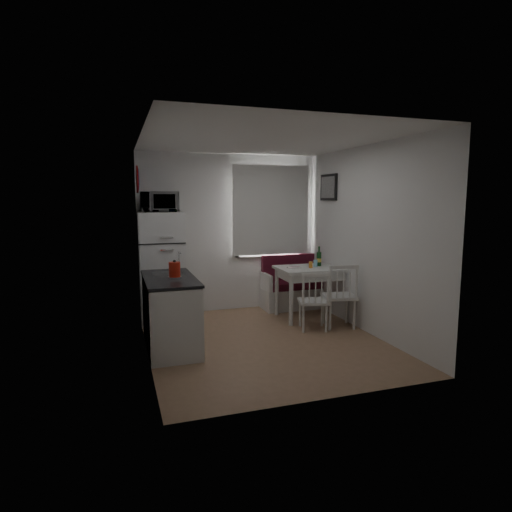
{
  "coord_description": "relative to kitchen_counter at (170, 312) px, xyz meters",
  "views": [
    {
      "loc": [
        -1.81,
        -5.15,
        1.86
      ],
      "look_at": [
        0.05,
        0.5,
        1.07
      ],
      "focal_mm": 30.0,
      "sensor_mm": 36.0,
      "label": 1
    }
  ],
  "objects": [
    {
      "name": "floor",
      "position": [
        1.2,
        -0.16,
        -0.46
      ],
      "size": [
        3.0,
        3.5,
        0.02
      ],
      "primitive_type": "cube",
      "color": "#916D4D",
      "rests_on": "ground"
    },
    {
      "name": "ceiling",
      "position": [
        1.2,
        -0.16,
        2.14
      ],
      "size": [
        3.0,
        3.5,
        0.02
      ],
      "primitive_type": "cube",
      "color": "white",
      "rests_on": "wall_back"
    },
    {
      "name": "wall_back",
      "position": [
        1.2,
        1.59,
        0.84
      ],
      "size": [
        3.0,
        0.02,
        2.6
      ],
      "primitive_type": "cube",
      "color": "white",
      "rests_on": "floor"
    },
    {
      "name": "wall_front",
      "position": [
        1.2,
        -1.91,
        0.84
      ],
      "size": [
        3.0,
        0.02,
        2.6
      ],
      "primitive_type": "cube",
      "color": "white",
      "rests_on": "floor"
    },
    {
      "name": "wall_left",
      "position": [
        -0.3,
        -0.16,
        0.84
      ],
      "size": [
        0.02,
        3.5,
        2.6
      ],
      "primitive_type": "cube",
      "color": "white",
      "rests_on": "floor"
    },
    {
      "name": "wall_right",
      "position": [
        2.7,
        -0.16,
        0.84
      ],
      "size": [
        0.02,
        3.5,
        2.6
      ],
      "primitive_type": "cube",
      "color": "white",
      "rests_on": "floor"
    },
    {
      "name": "window",
      "position": [
        1.9,
        1.56,
        1.17
      ],
      "size": [
        1.22,
        0.06,
        1.47
      ],
      "primitive_type": "cube",
      "color": "silver",
      "rests_on": "wall_back"
    },
    {
      "name": "curtain",
      "position": [
        1.9,
        1.49,
        1.22
      ],
      "size": [
        1.35,
        0.02,
        1.5
      ],
      "primitive_type": "cube",
      "color": "white",
      "rests_on": "wall_back"
    },
    {
      "name": "kitchen_counter",
      "position": [
        0.0,
        0.0,
        0.0
      ],
      "size": [
        0.62,
        1.32,
        1.16
      ],
      "color": "silver",
      "rests_on": "floor"
    },
    {
      "name": "wall_sign",
      "position": [
        -0.27,
        1.29,
        1.69
      ],
      "size": [
        0.03,
        0.4,
        0.4
      ],
      "primitive_type": "cylinder",
      "rotation": [
        0.0,
        1.57,
        0.0
      ],
      "color": "#1A449C",
      "rests_on": "wall_left"
    },
    {
      "name": "picture_frame",
      "position": [
        2.67,
        0.94,
        1.59
      ],
      "size": [
        0.04,
        0.52,
        0.42
      ],
      "primitive_type": "cube",
      "color": "black",
      "rests_on": "wall_right"
    },
    {
      "name": "bench",
      "position": [
        2.35,
        1.35,
        -0.15
      ],
      "size": [
        1.27,
        0.49,
        0.91
      ],
      "color": "silver",
      "rests_on": "floor"
    },
    {
      "name": "dining_table",
      "position": [
        2.29,
        0.68,
        0.26
      ],
      "size": [
        1.09,
        0.77,
        0.81
      ],
      "rotation": [
        0.0,
        0.0,
        -0.02
      ],
      "color": "silver",
      "rests_on": "floor"
    },
    {
      "name": "chair_left",
      "position": [
        2.04,
        0.03,
        0.07
      ],
      "size": [
        0.49,
        0.48,
        0.46
      ],
      "rotation": [
        0.0,
        0.0,
        -0.27
      ],
      "color": "silver",
      "rests_on": "floor"
    },
    {
      "name": "chair_right",
      "position": [
        2.45,
        0.02,
        0.13
      ],
      "size": [
        0.52,
        0.5,
        0.51
      ],
      "rotation": [
        0.0,
        0.0,
        -0.2
      ],
      "color": "silver",
      "rests_on": "floor"
    },
    {
      "name": "fridge",
      "position": [
        0.02,
        1.24,
        0.38
      ],
      "size": [
        0.67,
        0.67,
        1.67
      ],
      "primitive_type": "cube",
      "color": "white",
      "rests_on": "floor"
    },
    {
      "name": "microwave",
      "position": [
        0.02,
        1.19,
        1.37
      ],
      "size": [
        0.54,
        0.37,
        0.3
      ],
      "primitive_type": "imported",
      "color": "white",
      "rests_on": "fridge"
    },
    {
      "name": "kettle",
      "position": [
        0.05,
        -0.13,
        0.56
      ],
      "size": [
        0.17,
        0.17,
        0.22
      ],
      "primitive_type": "cylinder",
      "color": "red",
      "rests_on": "kitchen_counter"
    },
    {
      "name": "wine_bottle",
      "position": [
        2.45,
        0.78,
        0.51
      ],
      "size": [
        0.08,
        0.08,
        0.31
      ],
      "primitive_type": null,
      "color": "#16461C",
      "rests_on": "dining_table"
    },
    {
      "name": "drinking_glass_orange",
      "position": [
        2.24,
        0.63,
        0.4
      ],
      "size": [
        0.06,
        0.06,
        0.1
      ],
      "primitive_type": "cylinder",
      "color": "orange",
      "rests_on": "dining_table"
    },
    {
      "name": "drinking_glass_blue",
      "position": [
        2.37,
        0.73,
        0.4
      ],
      "size": [
        0.06,
        0.06,
        0.11
      ],
      "primitive_type": "cylinder",
      "color": "#8BD5ED",
      "rests_on": "dining_table"
    },
    {
      "name": "plate",
      "position": [
        1.99,
        0.7,
        0.36
      ],
      "size": [
        0.22,
        0.22,
        0.02
      ],
      "primitive_type": "cylinder",
      "color": "white",
      "rests_on": "dining_table"
    }
  ]
}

